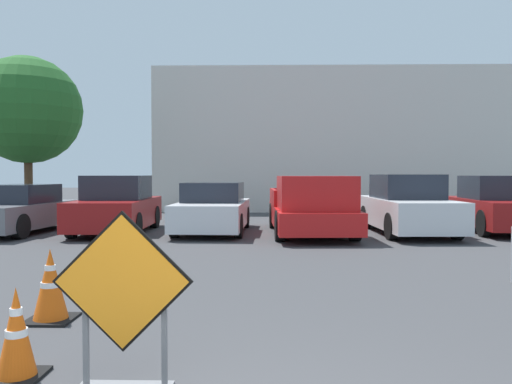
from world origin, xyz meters
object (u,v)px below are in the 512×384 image
road_closed_sign (123,296)px  parked_car_second (117,207)px  traffic_cone_nearest (16,334)px  traffic_cone_second (51,286)px  parked_car_fifth (497,206)px  parked_car_fourth (407,207)px  parked_car_nearest (20,210)px  parked_car_third (213,209)px  pickup_truck (311,209)px

road_closed_sign → parked_car_second: bearing=107.1°
traffic_cone_nearest → traffic_cone_second: 1.64m
parked_car_fifth → parked_car_second: bearing=6.2°
traffic_cone_nearest → parked_car_fourth: parked_car_fourth is taller
road_closed_sign → parked_car_nearest: (-5.88, 10.14, -0.09)m
road_closed_sign → traffic_cone_second: bearing=127.0°
parked_car_third → traffic_cone_nearest: bearing=89.0°
road_closed_sign → parked_car_third: size_ratio=0.33×
road_closed_sign → parked_car_second: (-3.16, 10.29, 0.01)m
traffic_cone_nearest → traffic_cone_second: traffic_cone_second is taller
pickup_truck → traffic_cone_nearest: bearing=69.1°
parked_car_fifth → parked_car_nearest: bearing=6.3°
parked_car_second → traffic_cone_second: bearing=100.1°
road_closed_sign → traffic_cone_nearest: road_closed_sign is taller
road_closed_sign → parked_car_third: bearing=92.4°
traffic_cone_second → pickup_truck: (3.65, 7.98, 0.33)m
traffic_cone_nearest → parked_car_fifth: bearing=50.7°
traffic_cone_nearest → parked_car_nearest: (-4.95, 9.94, 0.27)m
traffic_cone_nearest → parked_car_second: bearing=102.5°
parked_car_second → traffic_cone_nearest: bearing=100.5°
parked_car_nearest → parked_car_fourth: bearing=-175.8°
parked_car_third → pickup_truck: size_ratio=0.81×
parked_car_second → parked_car_fifth: (10.90, 0.51, 0.00)m
parked_car_second → road_closed_sign: bearing=105.2°
pickup_truck → parked_car_fifth: size_ratio=1.18×
traffic_cone_nearest → pickup_truck: 10.10m
traffic_cone_nearest → parked_car_second: size_ratio=0.18×
traffic_cone_nearest → parked_car_third: size_ratio=0.18×
pickup_truck → parked_car_fifth: bearing=-171.6°
parked_car_nearest → parked_car_second: size_ratio=1.03×
parked_car_second → parked_car_fifth: bearing=-179.3°
traffic_cone_nearest → traffic_cone_second: (-0.42, 1.59, 0.04)m
traffic_cone_nearest → parked_car_third: parked_car_third is taller
traffic_cone_second → parked_car_second: size_ratio=0.20×
parked_car_fourth → road_closed_sign: bearing=62.2°
traffic_cone_second → parked_car_nearest: bearing=118.5°
road_closed_sign → parked_car_second: 10.76m
parked_car_third → parked_car_fourth: parked_car_fourth is taller
traffic_cone_nearest → parked_car_third: (0.50, 10.20, 0.29)m
traffic_cone_nearest → road_closed_sign: bearing=-12.5°
parked_car_nearest → parked_car_third: size_ratio=1.02×
parked_car_nearest → parked_car_fifth: parked_car_fifth is taller
parked_car_fourth → parked_car_fifth: parked_car_fourth is taller
parked_car_third → pickup_truck: bearing=168.7°
road_closed_sign → parked_car_nearest: road_closed_sign is taller
parked_car_second → parked_car_nearest: bearing=1.0°
parked_car_fourth → parked_car_fifth: size_ratio=1.04×
road_closed_sign → traffic_cone_nearest: bearing=167.5°
parked_car_fifth → traffic_cone_second: bearing=48.3°
parked_car_nearest → road_closed_sign: bearing=123.7°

